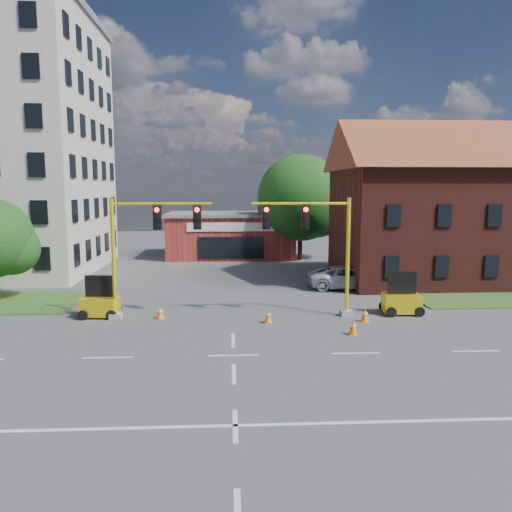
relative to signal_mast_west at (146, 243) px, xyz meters
name	(u,v)px	position (x,y,z in m)	size (l,w,h in m)	color
ground	(234,355)	(4.36, -6.00, -3.92)	(120.00, 120.00, 0.00)	#444446
lane_markings	(234,384)	(4.36, -9.00, -3.91)	(60.00, 36.00, 0.01)	silver
brick_shop	(231,234)	(4.36, 23.99, -1.76)	(12.40, 8.40, 4.30)	maroon
townhouse_row	(480,199)	(22.36, 10.00, 2.01)	(21.00, 11.00, 11.50)	#511E18
tree_large	(305,200)	(11.27, 21.08, 1.65)	(8.45, 8.05, 9.84)	#321C12
signal_mast_west	(146,243)	(0.00, 0.00, 0.00)	(5.30, 0.60, 6.20)	gray
signal_mast_east	(317,242)	(8.71, 0.00, 0.00)	(5.30, 0.60, 6.20)	gray
trailer_west	(100,305)	(-2.56, 0.47, -3.26)	(1.94, 1.38, 2.10)	yellow
trailer_east	(401,301)	(13.38, 0.26, -3.24)	(2.02, 1.44, 2.18)	yellow
cone_a	(160,313)	(0.65, -0.14, -3.58)	(0.40, 0.40, 0.70)	orange
cone_b	(268,317)	(6.13, -1.23, -3.58)	(0.40, 0.40, 0.70)	orange
cone_c	(353,328)	(9.86, -3.43, -3.58)	(0.40, 0.40, 0.70)	orange
cone_d	(365,315)	(11.01, -1.26, -3.58)	(0.40, 0.40, 0.70)	orange
pickup_white	(348,277)	(12.14, 7.22, -3.17)	(2.49, 5.39, 1.50)	silver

